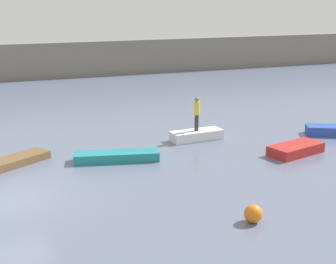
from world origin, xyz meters
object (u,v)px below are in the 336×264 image
Objects in this scene: person_yellow_shirt at (197,112)px; rowboat_white at (196,135)px; rowboat_red at (296,149)px; mooring_buoy at (253,214)px; rowboat_brown at (10,163)px; rowboat_teal at (117,156)px.

rowboat_white is at bearing 0.00° from person_yellow_shirt.
mooring_buoy is at bearing -149.35° from rowboat_red.
person_yellow_shirt is at bearing 116.87° from rowboat_red.
mooring_buoy reaches higher than rowboat_brown.
mooring_buoy reaches higher than rowboat_red.
rowboat_red is 5.43m from person_yellow_shirt.
rowboat_teal is 1.41× the size of rowboat_red.
mooring_buoy is at bearing -106.33° from rowboat_white.
rowboat_teal is at bearing 108.90° from mooring_buoy.
rowboat_teal is at bearing 151.10° from rowboat_red.
rowboat_white is at bearing 33.54° from rowboat_teal.
rowboat_teal is (4.72, -0.92, 0.04)m from rowboat_brown.
rowboat_red is at bearing -51.65° from rowboat_white.
rowboat_white is 4.38× the size of mooring_buoy.
rowboat_white reaches higher than rowboat_brown.
rowboat_brown is at bearing -178.74° from rowboat_teal.
rowboat_teal is at bearing -42.89° from rowboat_brown.
rowboat_brown is 2.13× the size of person_yellow_shirt.
rowboat_white is at bearing 116.87° from rowboat_red.
rowboat_brown is 13.47m from rowboat_red.
rowboat_brown is 4.81m from rowboat_teal.
person_yellow_shirt is (4.87, 1.90, 1.30)m from rowboat_teal.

